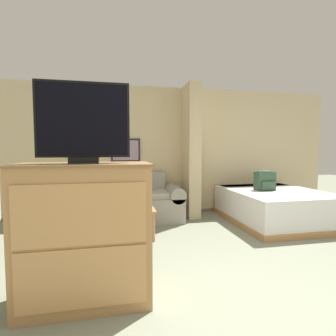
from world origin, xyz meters
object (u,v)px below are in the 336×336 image
object	(u,v)px
couch	(127,203)
table_lamp	(62,176)
tv	(83,123)
bed	(274,206)
coffee_table	(133,214)
tv_dresser	(86,233)
backpack	(265,180)

from	to	relation	value
couch	table_lamp	distance (m)	1.26
couch	tv	distance (m)	2.88
bed	tv	bearing A→B (deg)	-147.71
coffee_table	tv	xyz separation A→B (m)	(-0.52, -1.54, 1.17)
tv_dresser	tv	size ratio (longest dim) A/B	1.59
tv_dresser	bed	xyz separation A→B (m)	(3.13, 1.98, -0.31)
coffee_table	tv_dresser	xyz separation A→B (m)	(-0.52, -1.54, 0.22)
tv	tv_dresser	bearing A→B (deg)	-90.00
table_lamp	backpack	size ratio (longest dim) A/B	1.21
tv_dresser	bed	world-z (taller)	tv_dresser
bed	table_lamp	bearing A→B (deg)	170.35
couch	table_lamp	size ratio (longest dim) A/B	4.51
backpack	bed	bearing A→B (deg)	-9.46
tv	couch	bearing A→B (deg)	79.52
couch	tv_dresser	bearing A→B (deg)	-100.47
couch	backpack	xyz separation A→B (m)	(2.48, -0.56, 0.45)
bed	couch	bearing A→B (deg)	167.54
coffee_table	backpack	distance (m)	2.52
couch	bed	bearing A→B (deg)	-12.46
coffee_table	tv_dresser	distance (m)	1.64
coffee_table	table_lamp	world-z (taller)	table_lamp
bed	backpack	bearing A→B (deg)	170.54
couch	backpack	size ratio (longest dim) A/B	5.43
coffee_table	bed	distance (m)	2.65
table_lamp	backpack	world-z (taller)	table_lamp
bed	tv_dresser	bearing A→B (deg)	-147.70
couch	coffee_table	xyz separation A→B (m)	(0.04, -1.03, 0.05)
coffee_table	tv	distance (m)	2.00
coffee_table	table_lamp	distance (m)	1.68
couch	tv_dresser	world-z (taller)	tv_dresser
table_lamp	tv_dresser	size ratio (longest dim) A/B	0.38
table_lamp	bed	size ratio (longest dim) A/B	0.23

